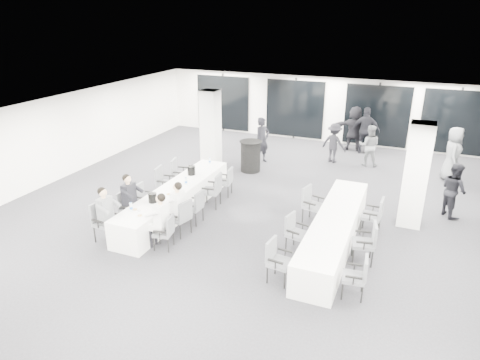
# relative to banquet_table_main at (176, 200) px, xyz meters

# --- Properties ---
(room) EXTENTS (14.04, 16.04, 2.84)m
(room) POSITION_rel_banquet_table_main_xyz_m (2.85, 1.88, 1.01)
(room) COLOR #242429
(room) RESTS_ON ground
(column_left) EXTENTS (0.60, 0.60, 2.80)m
(column_left) POSITION_rel_banquet_table_main_xyz_m (-0.83, 3.97, 1.02)
(column_left) COLOR silver
(column_left) RESTS_ON floor
(column_right) EXTENTS (0.60, 0.60, 2.80)m
(column_right) POSITION_rel_banquet_table_main_xyz_m (6.17, 1.77, 1.02)
(column_right) COLOR silver
(column_right) RESTS_ON floor
(banquet_table_main) EXTENTS (0.90, 5.00, 0.75)m
(banquet_table_main) POSITION_rel_banquet_table_main_xyz_m (0.00, 0.00, 0.00)
(banquet_table_main) COLOR white
(banquet_table_main) RESTS_ON floor
(banquet_table_side) EXTENTS (0.90, 5.00, 0.75)m
(banquet_table_side) POSITION_rel_banquet_table_main_xyz_m (4.51, -0.12, 0.00)
(banquet_table_side) COLOR white
(banquet_table_side) RESTS_ON floor
(cocktail_table) EXTENTS (0.80, 0.80, 1.11)m
(cocktail_table) POSITION_rel_banquet_table_main_xyz_m (0.72, 3.98, 0.19)
(cocktail_table) COLOR black
(cocktail_table) RESTS_ON floor
(chair_main_left_near) EXTENTS (0.55, 0.60, 1.01)m
(chair_main_left_near) POSITION_rel_banquet_table_main_xyz_m (-0.84, -2.09, 0.20)
(chair_main_left_near) COLOR #505257
(chair_main_left_near) RESTS_ON floor
(chair_main_left_second) EXTENTS (0.47, 0.52, 0.92)m
(chair_main_left_second) POSITION_rel_banquet_table_main_xyz_m (-0.83, -1.13, 0.15)
(chair_main_left_second) COLOR #505257
(chair_main_left_second) RESTS_ON floor
(chair_main_left_mid) EXTENTS (0.44, 0.50, 0.87)m
(chair_main_left_mid) POSITION_rel_banquet_table_main_xyz_m (-0.83, -0.40, 0.12)
(chair_main_left_mid) COLOR #505257
(chair_main_left_mid) RESTS_ON floor
(chair_main_left_fourth) EXTENTS (0.58, 0.62, 1.01)m
(chair_main_left_fourth) POSITION_rel_banquet_table_main_xyz_m (-0.84, 0.69, 0.20)
(chair_main_left_fourth) COLOR #505257
(chair_main_left_fourth) RESTS_ON floor
(chair_main_left_far) EXTENTS (0.59, 0.62, 0.98)m
(chair_main_left_far) POSITION_rel_banquet_table_main_xyz_m (-0.83, 1.58, 0.19)
(chair_main_left_far) COLOR #505257
(chair_main_left_far) RESTS_ON floor
(chair_main_right_near) EXTENTS (0.50, 0.54, 0.86)m
(chair_main_right_near) POSITION_rel_banquet_table_main_xyz_m (0.82, -1.86, 0.12)
(chair_main_right_near) COLOR #505257
(chair_main_right_near) RESTS_ON floor
(chair_main_right_second) EXTENTS (0.58, 0.61, 0.96)m
(chair_main_right_second) POSITION_rel_banquet_table_main_xyz_m (0.83, -1.12, 0.17)
(chair_main_right_second) COLOR #505257
(chair_main_right_second) RESTS_ON floor
(chair_main_right_mid) EXTENTS (0.48, 0.54, 0.93)m
(chair_main_right_mid) POSITION_rel_banquet_table_main_xyz_m (0.83, -0.39, 0.15)
(chair_main_right_mid) COLOR #505257
(chair_main_right_mid) RESTS_ON floor
(chair_main_right_fourth) EXTENTS (0.57, 0.62, 1.02)m
(chair_main_right_fourth) POSITION_rel_banquet_table_main_xyz_m (0.84, 0.73, 0.21)
(chair_main_right_fourth) COLOR #505257
(chair_main_right_fourth) RESTS_ON floor
(chair_main_right_far) EXTENTS (0.50, 0.55, 0.90)m
(chair_main_right_far) POSITION_rel_banquet_table_main_xyz_m (0.83, 1.64, 0.14)
(chair_main_right_far) COLOR #505257
(chair_main_right_far) RESTS_ON floor
(chair_side_left_near) EXTENTS (0.53, 0.57, 0.95)m
(chair_side_left_near) POSITION_rel_banquet_table_main_xyz_m (3.67, -2.10, 0.17)
(chair_side_left_near) COLOR #505257
(chair_side_left_near) RESTS_ON floor
(chair_side_left_mid) EXTENTS (0.55, 0.58, 0.92)m
(chair_side_left_mid) POSITION_rel_banquet_table_main_xyz_m (3.68, -0.73, 0.15)
(chair_side_left_mid) COLOR #505257
(chair_side_left_mid) RESTS_ON floor
(chair_side_left_far) EXTENTS (0.61, 0.63, 1.00)m
(chair_side_left_far) POSITION_rel_banquet_table_main_xyz_m (3.67, 0.89, 0.19)
(chair_side_left_far) COLOR #505257
(chair_side_left_far) RESTS_ON floor
(chair_side_right_near) EXTENTS (0.50, 0.54, 0.90)m
(chair_side_right_near) POSITION_rel_banquet_table_main_xyz_m (5.33, -2.02, 0.14)
(chair_side_right_near) COLOR #505257
(chair_side_right_near) RESTS_ON floor
(chair_side_right_mid) EXTENTS (0.57, 0.61, 0.98)m
(chair_side_right_mid) POSITION_rel_banquet_table_main_xyz_m (5.34, -0.64, 0.18)
(chair_side_right_mid) COLOR #505257
(chair_side_right_mid) RESTS_ON floor
(chair_side_right_far) EXTENTS (0.51, 0.57, 0.98)m
(chair_side_right_far) POSITION_rel_banquet_table_main_xyz_m (5.34, 0.85, 0.18)
(chair_side_right_far) COLOR #505257
(chair_side_right_far) RESTS_ON floor
(seated_guest_a) EXTENTS (0.50, 0.38, 1.44)m
(seated_guest_a) POSITION_rel_banquet_table_main_xyz_m (-0.67, -2.10, 0.44)
(seated_guest_a) COLOR slate
(seated_guest_a) RESTS_ON floor
(seated_guest_b) EXTENTS (0.50, 0.38, 1.44)m
(seated_guest_b) POSITION_rel_banquet_table_main_xyz_m (-0.67, -1.14, 0.44)
(seated_guest_b) COLOR black
(seated_guest_b) RESTS_ON floor
(seated_guest_c) EXTENTS (0.50, 0.38, 1.44)m
(seated_guest_c) POSITION_rel_banquet_table_main_xyz_m (0.67, -1.87, 0.44)
(seated_guest_c) COLOR silver
(seated_guest_c) RESTS_ON floor
(seated_guest_d) EXTENTS (0.50, 0.38, 1.44)m
(seated_guest_d) POSITION_rel_banquet_table_main_xyz_m (0.67, -1.10, 0.44)
(seated_guest_d) COLOR silver
(seated_guest_d) RESTS_ON floor
(standing_guest_a) EXTENTS (0.85, 0.90, 1.96)m
(standing_guest_a) POSITION_rel_banquet_table_main_xyz_m (0.77, 5.05, 0.60)
(standing_guest_a) COLOR black
(standing_guest_a) RESTS_ON floor
(standing_guest_b) EXTENTS (0.88, 0.58, 1.75)m
(standing_guest_b) POSITION_rel_banquet_table_main_xyz_m (4.53, 6.22, 0.50)
(standing_guest_b) COLOR slate
(standing_guest_b) RESTS_ON floor
(standing_guest_c) EXTENTS (1.21, 0.87, 1.69)m
(standing_guest_c) POSITION_rel_banquet_table_main_xyz_m (3.26, 6.13, 0.47)
(standing_guest_c) COLOR black
(standing_guest_c) RESTS_ON floor
(standing_guest_d) EXTENTS (1.32, 0.83, 2.13)m
(standing_guest_d) POSITION_rel_banquet_table_main_xyz_m (4.20, 7.68, 0.69)
(standing_guest_d) COLOR black
(standing_guest_d) RESTS_ON floor
(standing_guest_e) EXTENTS (0.61, 1.00, 2.07)m
(standing_guest_e) POSITION_rel_banquet_table_main_xyz_m (7.29, 5.82, 0.66)
(standing_guest_e) COLOR slate
(standing_guest_e) RESTS_ON floor
(standing_guest_f) EXTENTS (1.91, 0.75, 2.08)m
(standing_guest_f) POSITION_rel_banquet_table_main_xyz_m (3.72, 7.97, 0.67)
(standing_guest_f) COLOR black
(standing_guest_f) RESTS_ON floor
(standing_guest_g) EXTENTS (0.81, 0.82, 1.75)m
(standing_guest_g) POSITION_rel_banquet_table_main_xyz_m (-1.58, 5.44, 0.50)
(standing_guest_g) COLOR black
(standing_guest_g) RESTS_ON floor
(standing_guest_h) EXTENTS (0.88, 0.99, 1.76)m
(standing_guest_h) POSITION_rel_banquet_table_main_xyz_m (7.21, 2.77, 0.50)
(standing_guest_h) COLOR black
(standing_guest_h) RESTS_ON floor
(ice_bucket_near) EXTENTS (0.22, 0.22, 0.25)m
(ice_bucket_near) POSITION_rel_banquet_table_main_xyz_m (-0.04, -1.08, 0.50)
(ice_bucket_near) COLOR black
(ice_bucket_near) RESTS_ON banquet_table_main
(ice_bucket_far) EXTENTS (0.24, 0.24, 0.27)m
(ice_bucket_far) POSITION_rel_banquet_table_main_xyz_m (-0.08, 1.09, 0.51)
(ice_bucket_far) COLOR black
(ice_bucket_far) RESTS_ON banquet_table_main
(water_bottle_a) EXTENTS (0.07, 0.07, 0.23)m
(water_bottle_a) POSITION_rel_banquet_table_main_xyz_m (-0.22, -1.75, 0.49)
(water_bottle_a) COLOR silver
(water_bottle_a) RESTS_ON banquet_table_main
(water_bottle_b) EXTENTS (0.07, 0.07, 0.22)m
(water_bottle_b) POSITION_rel_banquet_table_main_xyz_m (0.17, 0.30, 0.49)
(water_bottle_b) COLOR silver
(water_bottle_b) RESTS_ON banquet_table_main
(water_bottle_c) EXTENTS (0.06, 0.06, 0.20)m
(water_bottle_c) POSITION_rel_banquet_table_main_xyz_m (-0.01, 2.20, 0.47)
(water_bottle_c) COLOR silver
(water_bottle_c) RESTS_ON banquet_table_main
(plate_a) EXTENTS (0.20, 0.20, 0.03)m
(plate_a) POSITION_rel_banquet_table_main_xyz_m (-0.19, -1.65, 0.39)
(plate_a) COLOR white
(plate_a) RESTS_ON banquet_table_main
(plate_b) EXTENTS (0.19, 0.19, 0.03)m
(plate_b) POSITION_rel_banquet_table_main_xyz_m (0.13, -1.89, 0.39)
(plate_b) COLOR white
(plate_b) RESTS_ON banquet_table_main
(plate_c) EXTENTS (0.20, 0.20, 0.03)m
(plate_c) POSITION_rel_banquet_table_main_xyz_m (0.09, -0.50, 0.39)
(plate_c) COLOR white
(plate_c) RESTS_ON banquet_table_main
(wine_glass) EXTENTS (0.08, 0.08, 0.21)m
(wine_glass) POSITION_rel_banquet_table_main_xyz_m (0.15, -1.94, 0.54)
(wine_glass) COLOR silver
(wine_glass) RESTS_ON banquet_table_main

